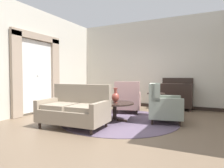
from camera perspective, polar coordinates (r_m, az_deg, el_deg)
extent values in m
plane|color=brown|center=(4.93, 0.84, -11.42)|extent=(8.24, 8.24, 0.00)
cube|color=beige|center=(7.56, 10.60, 5.91)|extent=(5.81, 0.08, 3.30)
cube|color=beige|center=(7.16, -16.84, 6.05)|extent=(0.08, 4.12, 3.30)
cube|color=black|center=(7.58, 10.40, -6.14)|extent=(5.65, 0.03, 0.12)
cylinder|color=#5B4C60|center=(5.19, 2.30, -10.65)|extent=(3.05, 3.05, 0.01)
cube|color=silver|center=(6.52, -21.40, 2.18)|extent=(0.03, 1.16, 2.13)
cube|color=white|center=(6.51, -21.30, 2.18)|extent=(0.02, 1.24, 2.21)
cube|color=white|center=(6.51, -21.28, 2.18)|extent=(0.02, 0.04, 2.13)
cube|color=white|center=(6.51, -21.28, 2.18)|extent=(0.02, 1.16, 0.04)
cube|color=tan|center=(5.99, -26.43, 2.57)|extent=(0.10, 0.32, 2.43)
cube|color=tan|center=(7.01, -16.46, 2.65)|extent=(0.10, 0.32, 2.43)
cube|color=tan|center=(6.59, -21.21, 12.90)|extent=(0.10, 1.84, 0.20)
cylinder|color=black|center=(5.05, 0.79, -5.69)|extent=(1.00, 1.00, 0.04)
cylinder|color=black|center=(5.09, 0.79, -8.14)|extent=(0.10, 0.10, 0.40)
cube|color=black|center=(5.02, 2.95, -10.77)|extent=(0.29, 0.09, 0.07)
cube|color=black|center=(5.34, 0.89, -9.95)|extent=(0.17, 0.28, 0.07)
cube|color=black|center=(5.02, -1.41, -10.75)|extent=(0.20, 0.27, 0.07)
cylinder|color=brown|center=(5.04, 1.02, -5.37)|extent=(0.11, 0.11, 0.02)
ellipsoid|color=brown|center=(5.03, 1.02, -3.92)|extent=(0.20, 0.20, 0.23)
cylinder|color=brown|center=(5.01, 1.02, -1.92)|extent=(0.08, 0.08, 0.12)
torus|color=brown|center=(5.01, 1.03, -1.24)|extent=(0.14, 0.14, 0.02)
cube|color=gray|center=(4.51, -11.43, -9.04)|extent=(1.57, 0.91, 0.29)
cube|color=gray|center=(4.73, -9.04, -3.37)|extent=(1.54, 0.22, 0.54)
cube|color=gray|center=(4.64, -15.16, -6.29)|extent=(0.64, 0.67, 0.10)
cube|color=gray|center=(4.26, -8.02, -7.01)|extent=(0.64, 0.67, 0.10)
cube|color=gray|center=(4.87, -18.69, -5.35)|extent=(0.15, 0.74, 0.20)
cube|color=gray|center=(4.06, -3.57, -6.76)|extent=(0.15, 0.74, 0.20)
cylinder|color=black|center=(4.72, -20.62, -11.32)|extent=(0.06, 0.06, 0.14)
cylinder|color=black|center=(3.93, -6.14, -13.95)|extent=(0.06, 0.06, 0.14)
cylinder|color=black|center=(5.21, -15.32, -9.95)|extent=(0.06, 0.06, 0.14)
cylinder|color=black|center=(4.51, -1.76, -11.79)|extent=(0.06, 0.06, 0.14)
cube|color=tan|center=(6.30, 4.83, -5.86)|extent=(0.97, 1.07, 0.27)
cube|color=tan|center=(5.88, 4.43, -2.20)|extent=(0.77, 0.33, 0.60)
cube|color=tan|center=(5.93, 7.68, -1.47)|extent=(0.15, 0.22, 0.45)
cube|color=tan|center=(6.01, 1.43, -1.40)|extent=(0.15, 0.22, 0.45)
cube|color=tan|center=(6.30, 7.86, -3.67)|extent=(0.31, 0.80, 0.21)
cube|color=tan|center=(6.37, 1.95, -3.58)|extent=(0.31, 0.80, 0.21)
cylinder|color=black|center=(6.68, 7.75, -7.19)|extent=(0.06, 0.06, 0.14)
cylinder|color=black|center=(6.74, 2.65, -7.08)|extent=(0.06, 0.06, 0.14)
cylinder|color=black|center=(5.94, 7.30, -8.37)|extent=(0.06, 0.06, 0.14)
cylinder|color=black|center=(6.01, 1.57, -8.22)|extent=(0.06, 0.06, 0.14)
cube|color=gray|center=(5.09, 15.53, -7.76)|extent=(0.95, 0.98, 0.29)
cube|color=gray|center=(5.04, 11.87, -2.97)|extent=(0.32, 0.84, 0.55)
cube|color=gray|center=(4.67, 12.82, -2.58)|extent=(0.22, 0.14, 0.42)
cube|color=gray|center=(5.39, 12.97, -1.93)|extent=(0.22, 0.14, 0.42)
cube|color=gray|center=(4.69, 16.30, -5.43)|extent=(0.70, 0.25, 0.22)
cube|color=gray|center=(5.42, 15.98, -4.40)|extent=(0.70, 0.25, 0.22)
cylinder|color=black|center=(4.83, 19.43, -10.99)|extent=(0.06, 0.06, 0.14)
cylinder|color=black|center=(5.48, 18.75, -9.39)|extent=(0.06, 0.06, 0.14)
cylinder|color=black|center=(4.81, 11.78, -10.96)|extent=(0.06, 0.06, 0.14)
cylinder|color=black|center=(5.46, 12.05, -9.35)|extent=(0.06, 0.06, 0.14)
cylinder|color=black|center=(5.72, 12.83, -2.74)|extent=(0.51, 0.51, 0.03)
cylinder|color=black|center=(5.76, 12.80, -6.15)|extent=(0.07, 0.07, 0.66)
cylinder|color=black|center=(5.81, 12.77, -9.16)|extent=(0.33, 0.33, 0.04)
cube|color=black|center=(7.06, 18.52, -3.20)|extent=(1.04, 0.42, 0.81)
cube|color=black|center=(7.22, 18.78, 0.93)|extent=(1.04, 0.04, 0.20)
cube|color=black|center=(7.04, 14.46, -6.91)|extent=(0.06, 0.06, 0.10)
cube|color=black|center=(6.91, 22.19, -7.19)|extent=(0.06, 0.06, 0.10)
cube|color=black|center=(7.35, 14.98, -6.53)|extent=(0.06, 0.06, 0.10)
cube|color=black|center=(7.22, 22.38, -6.78)|extent=(0.06, 0.06, 0.10)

